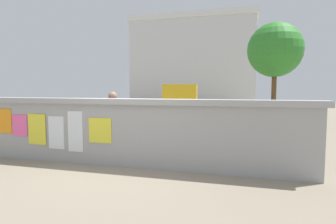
# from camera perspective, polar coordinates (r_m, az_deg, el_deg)

# --- Properties ---
(ground) EXTENTS (60.00, 60.00, 0.00)m
(ground) POSITION_cam_1_polar(r_m,az_deg,el_deg) (13.93, 5.63, -2.31)
(ground) COLOR gray
(poster_wall) EXTENTS (7.70, 0.42, 1.48)m
(poster_wall) POSITION_cam_1_polar(r_m,az_deg,el_deg) (6.18, -7.46, -3.96)
(poster_wall) COLOR #9D9D9D
(poster_wall) RESTS_ON ground
(auto_rickshaw_truck) EXTENTS (3.78, 2.00, 1.85)m
(auto_rickshaw_truck) POSITION_cam_1_polar(r_m,az_deg,el_deg) (10.74, -2.68, 0.47)
(auto_rickshaw_truck) COLOR black
(auto_rickshaw_truck) RESTS_ON ground
(motorcycle) EXTENTS (1.89, 0.59, 0.87)m
(motorcycle) POSITION_cam_1_polar(r_m,az_deg,el_deg) (9.33, -20.49, -3.16)
(motorcycle) COLOR black
(motorcycle) RESTS_ON ground
(bicycle_near) EXTENTS (1.71, 0.44, 0.95)m
(bicycle_near) POSITION_cam_1_polar(r_m,az_deg,el_deg) (7.80, 20.41, -5.37)
(bicycle_near) COLOR black
(bicycle_near) RESTS_ON ground
(bicycle_far) EXTENTS (1.69, 0.49, 0.95)m
(bicycle_far) POSITION_cam_1_polar(r_m,az_deg,el_deg) (9.28, 13.65, -3.65)
(bicycle_far) COLOR black
(bicycle_far) RESTS_ON ground
(person_walking) EXTENTS (0.37, 0.37, 1.62)m
(person_walking) POSITION_cam_1_polar(r_m,az_deg,el_deg) (7.41, -11.07, -0.83)
(person_walking) COLOR #3F994C
(person_walking) RESTS_ON ground
(tree_roadside) EXTENTS (2.94, 2.94, 5.28)m
(tree_roadside) POSITION_cam_1_polar(r_m,az_deg,el_deg) (16.69, 20.81, 11.59)
(tree_roadside) COLOR brown
(tree_roadside) RESTS_ON ground
(building_background) EXTENTS (11.25, 7.14, 8.18)m
(building_background) POSITION_cam_1_polar(r_m,az_deg,el_deg) (27.76, 5.67, 9.64)
(building_background) COLOR silver
(building_background) RESTS_ON ground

